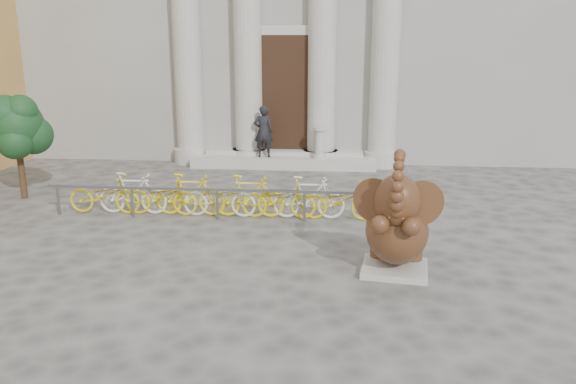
# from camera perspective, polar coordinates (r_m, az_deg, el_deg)

# --- Properties ---
(ground) EXTENTS (80.00, 80.00, 0.00)m
(ground) POSITION_cam_1_polar(r_m,az_deg,el_deg) (9.65, -6.12, -9.09)
(ground) COLOR #474442
(ground) RESTS_ON ground
(entrance_steps) EXTENTS (6.00, 1.20, 0.36)m
(entrance_steps) POSITION_cam_1_polar(r_m,az_deg,el_deg) (18.52, -0.44, 3.15)
(entrance_steps) COLOR #A8A59E
(entrance_steps) RESTS_ON ground
(elephant_statue) EXTENTS (1.50, 1.73, 2.26)m
(elephant_statue) POSITION_cam_1_polar(r_m,az_deg,el_deg) (9.88, 10.98, -3.63)
(elephant_statue) COLOR #A8A59E
(elephant_statue) RESTS_ON ground
(bike_rack) EXTENTS (8.00, 0.53, 1.00)m
(bike_rack) POSITION_cam_1_polar(r_m,az_deg,el_deg) (13.13, -6.99, -0.35)
(bike_rack) COLOR slate
(bike_rack) RESTS_ON ground
(tree) EXTENTS (1.55, 1.42, 2.69)m
(tree) POSITION_cam_1_polar(r_m,az_deg,el_deg) (15.88, -25.84, 5.99)
(tree) COLOR #332114
(tree) RESTS_ON ground
(pedestrian) EXTENTS (0.65, 0.46, 1.67)m
(pedestrian) POSITION_cam_1_polar(r_m,az_deg,el_deg) (18.17, -2.51, 6.17)
(pedestrian) COLOR black
(pedestrian) RESTS_ON entrance_steps
(balustrade_post) EXTENTS (0.41, 0.41, 1.01)m
(balustrade_post) POSITION_cam_1_polar(r_m,az_deg,el_deg) (18.02, 3.21, 4.90)
(balustrade_post) COLOR #A8A59E
(balustrade_post) RESTS_ON entrance_steps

